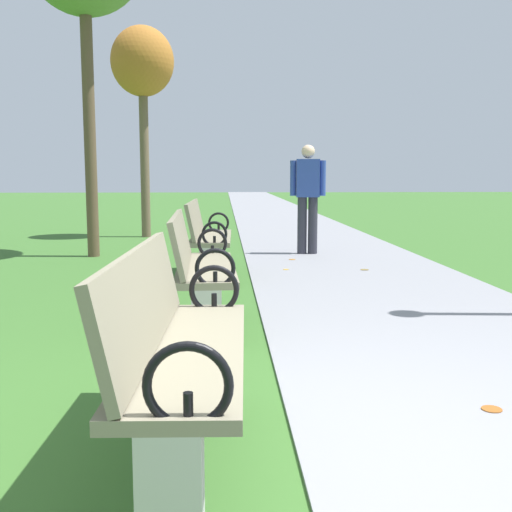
# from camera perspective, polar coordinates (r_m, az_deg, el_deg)

# --- Properties ---
(ground_plane) EXTENTS (80.00, 80.00, 0.00)m
(ground_plane) POSITION_cam_1_polar(r_m,az_deg,el_deg) (2.74, 4.01, -18.59)
(ground_plane) COLOR #386628
(paved_walkway) EXTENTS (2.57, 44.00, 0.02)m
(paved_walkway) POSITION_cam_1_polar(r_m,az_deg,el_deg) (20.54, 1.47, 4.17)
(paved_walkway) COLOR gray
(paved_walkway) RESTS_ON ground
(park_bench_1) EXTENTS (0.53, 1.62, 0.90)m
(park_bench_1) POSITION_cam_1_polar(r_m,az_deg,el_deg) (2.62, -7.19, -8.45)
(park_bench_1) COLOR gray
(park_bench_1) RESTS_ON ground
(park_bench_2) EXTENTS (0.52, 1.61, 0.90)m
(park_bench_2) POSITION_cam_1_polar(r_m,az_deg,el_deg) (4.85, -5.25, -1.05)
(park_bench_2) COLOR gray
(park_bench_2) RESTS_ON ground
(park_bench_3) EXTENTS (0.50, 1.61, 0.90)m
(park_bench_3) POSITION_cam_1_polar(r_m,az_deg,el_deg) (7.21, -4.52, 1.76)
(park_bench_3) COLOR gray
(park_bench_3) RESTS_ON ground
(tree_3) EXTENTS (1.18, 1.18, 3.97)m
(tree_3) POSITION_cam_1_polar(r_m,az_deg,el_deg) (12.36, -10.40, 16.83)
(tree_3) COLOR brown
(tree_3) RESTS_ON ground
(pedestrian_walking) EXTENTS (0.53, 0.25, 1.62)m
(pedestrian_walking) POSITION_cam_1_polar(r_m,az_deg,el_deg) (9.31, 4.78, 5.78)
(pedestrian_walking) COLOR #2D2D38
(pedestrian_walking) RESTS_ON paved_walkway
(scattered_leaves) EXTENTS (4.39, 7.13, 0.02)m
(scattered_leaves) POSITION_cam_1_polar(r_m,az_deg,el_deg) (4.96, 4.00, -6.35)
(scattered_leaves) COLOR #93511E
(scattered_leaves) RESTS_ON ground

